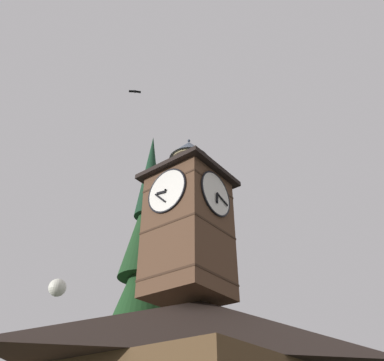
# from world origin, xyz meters

# --- Properties ---
(clock_tower) EXTENTS (4.04, 4.04, 9.24)m
(clock_tower) POSITION_xyz_m (0.02, -0.78, 11.22)
(clock_tower) COLOR brown
(clock_tower) RESTS_ON building_main
(pine_tree_behind) EXTENTS (5.73, 5.73, 21.15)m
(pine_tree_behind) POSITION_xyz_m (-2.47, -6.20, 8.29)
(pine_tree_behind) COLOR #473323
(pine_tree_behind) RESTS_ON ground_plane
(moon) EXTENTS (2.03, 2.03, 2.03)m
(moon) POSITION_xyz_m (-11.88, -29.56, 16.87)
(moon) COLOR silver
(flying_bird_low) EXTENTS (0.61, 0.62, 0.12)m
(flying_bird_low) POSITION_xyz_m (2.68, -2.84, 19.55)
(flying_bird_low) COLOR black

